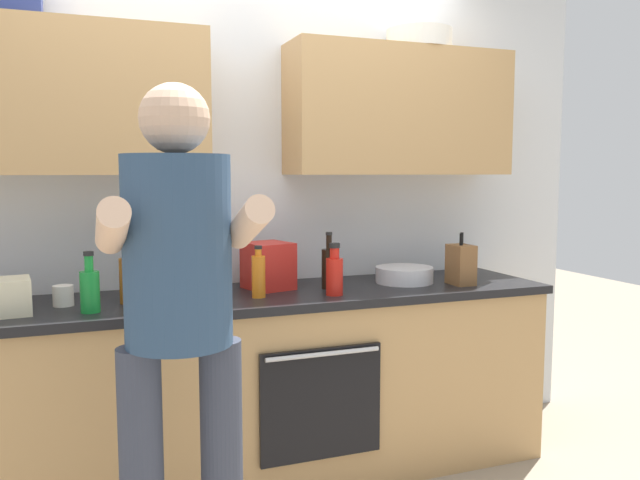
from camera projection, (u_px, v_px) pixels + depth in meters
ground_plane at (262, 477)px, 3.07m from camera, size 12.00×12.00×0.00m
back_wall_unit at (245, 165)px, 3.17m from camera, size 4.00×0.39×2.50m
counter at (261, 386)px, 3.02m from camera, size 2.84×0.67×0.90m
person_standing at (179, 308)px, 2.03m from camera, size 0.49×0.45×1.74m
bottle_hotsauce at (335, 274)px, 2.92m from camera, size 0.08×0.08×0.24m
bottle_juice at (259, 275)px, 2.87m from camera, size 0.06×0.06×0.23m
bottle_syrup at (126, 279)px, 2.73m from camera, size 0.06×0.06×0.25m
bottle_soda at (90, 289)px, 2.56m from camera, size 0.08×0.08×0.25m
bottle_soy at (329, 267)px, 3.09m from camera, size 0.07×0.07×0.28m
cup_tea at (147, 287)px, 2.88m from camera, size 0.09×0.09×0.09m
cup_coffee at (63, 296)px, 2.69m from camera, size 0.08×0.08×0.09m
mixing_bowl at (404, 275)px, 3.26m from camera, size 0.29×0.29×0.08m
knife_block at (461, 264)px, 3.20m from camera, size 0.10×0.14×0.26m
grocery_bag_crisps at (268, 266)px, 3.08m from camera, size 0.24×0.26×0.23m
grocery_bag_bread at (186, 276)px, 2.78m from camera, size 0.24×0.21×0.23m
grocery_bag_rice at (2, 297)px, 2.51m from camera, size 0.22×0.20×0.14m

